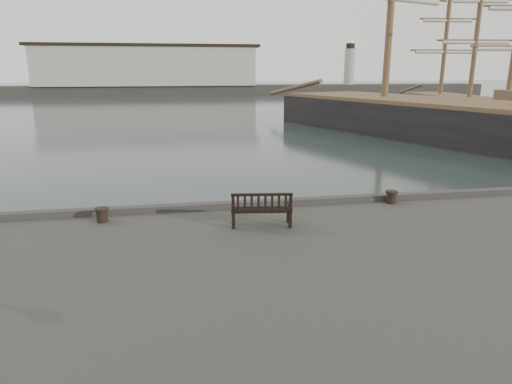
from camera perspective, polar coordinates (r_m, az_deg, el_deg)
ground at (r=14.09m, az=1.81°, el=-7.65°), size 400.00×400.00×0.00m
breakwater at (r=104.73m, az=-11.42°, el=14.19°), size 140.00×9.50×12.20m
bench at (r=11.65m, az=0.69°, el=-2.93°), size 1.59×0.73×0.88m
bollard_left at (r=12.64m, az=-18.69°, el=-2.73°), size 0.37×0.37×0.38m
bollard_right at (r=14.22m, az=16.56°, el=-0.61°), size 0.42×0.42×0.38m
tall_ship_far at (r=57.16m, az=24.91°, el=8.99°), size 8.04×25.63×21.60m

